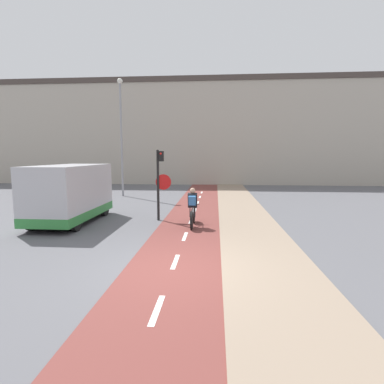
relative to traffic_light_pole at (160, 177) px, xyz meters
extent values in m
plane|color=#5B5B60|center=(1.35, -5.63, -1.90)|extent=(120.00, 120.00, 0.00)
cube|color=brown|center=(1.35, -5.63, -1.89)|extent=(2.42, 60.00, 0.02)
cube|color=white|center=(1.35, -7.63, -1.88)|extent=(0.12, 1.10, 0.00)
cube|color=white|center=(1.35, -5.13, -1.88)|extent=(0.12, 1.10, 0.00)
cube|color=white|center=(1.35, -2.63, -1.88)|extent=(0.12, 1.10, 0.00)
cube|color=white|center=(1.35, -0.13, -1.88)|extent=(0.12, 1.10, 0.00)
cube|color=white|center=(1.35, 2.37, -1.88)|extent=(0.12, 1.10, 0.00)
cube|color=white|center=(1.35, 4.87, -1.88)|extent=(0.12, 1.10, 0.00)
cube|color=white|center=(1.35, 7.37, -1.88)|extent=(0.12, 1.10, 0.00)
cube|color=white|center=(1.35, 9.87, -1.88)|extent=(0.12, 1.10, 0.00)
cube|color=gray|center=(3.76, -5.63, -1.87)|extent=(2.40, 60.00, 0.05)
cube|color=#B2A899|center=(1.35, 18.62, 2.97)|extent=(60.00, 5.00, 9.73)
cube|color=#473D38|center=(1.35, 18.62, 8.08)|extent=(60.00, 5.20, 0.50)
cylinder|color=black|center=(-0.09, 0.00, -0.37)|extent=(0.11, 0.11, 3.06)
cube|color=black|center=(0.07, 0.00, 0.89)|extent=(0.20, 0.20, 0.44)
sphere|color=red|center=(0.07, -0.11, 1.00)|extent=(0.09, 0.09, 0.09)
cone|color=red|center=(0.15, 0.00, -0.22)|extent=(0.67, 0.01, 0.67)
cone|color=silver|center=(0.15, 0.00, -0.22)|extent=(0.60, 0.02, 0.60)
cylinder|color=gray|center=(-4.08, 7.66, 1.94)|extent=(0.14, 0.14, 7.68)
sphere|color=silver|center=(-4.08, 7.66, 5.89)|extent=(0.36, 0.36, 0.36)
cylinder|color=black|center=(1.50, -1.58, -1.54)|extent=(0.07, 0.72, 0.72)
cylinder|color=black|center=(1.50, -0.43, -1.54)|extent=(0.07, 0.72, 0.72)
cylinder|color=slate|center=(1.50, -0.79, -1.35)|extent=(0.04, 0.73, 0.44)
cylinder|color=slate|center=(1.50, -1.32, -1.34)|extent=(0.04, 0.38, 0.47)
cylinder|color=slate|center=(1.50, -0.97, -1.13)|extent=(0.04, 1.07, 0.07)
cylinder|color=slate|center=(1.50, -1.36, -1.55)|extent=(0.04, 0.44, 0.05)
cylinder|color=black|center=(1.50, -0.43, -1.10)|extent=(0.46, 0.03, 0.03)
cube|color=black|center=(1.50, -1.09, -0.83)|extent=(0.36, 0.31, 0.59)
sphere|color=tan|center=(1.50, -1.05, -0.45)|extent=(0.22, 0.22, 0.22)
cylinder|color=#232328|center=(1.40, -1.13, -1.29)|extent=(0.04, 0.07, 0.45)
cylinder|color=#232328|center=(1.60, -1.13, -1.29)|extent=(0.04, 0.07, 0.45)
cube|color=#3370B2|center=(1.50, -1.27, -0.81)|extent=(0.28, 0.23, 0.39)
cube|color=#B7B7BC|center=(-3.68, -0.68, -0.57)|extent=(1.97, 4.48, 2.18)
cube|color=#33843D|center=(-3.68, -0.68, -1.47)|extent=(1.98, 4.49, 0.36)
cube|color=black|center=(-3.68, 1.54, -0.18)|extent=(1.77, 0.04, 0.70)
cylinder|color=black|center=(-4.57, 0.77, -1.55)|extent=(0.18, 0.70, 0.70)
cylinder|color=black|center=(-2.80, 0.77, -1.55)|extent=(0.18, 0.70, 0.70)
cylinder|color=black|center=(-4.57, -2.14, -1.55)|extent=(0.18, 0.70, 0.70)
cylinder|color=black|center=(-2.80, -2.14, -1.55)|extent=(0.18, 0.70, 0.70)
camera|label=1|loc=(2.39, -12.73, 0.92)|focal=28.00mm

